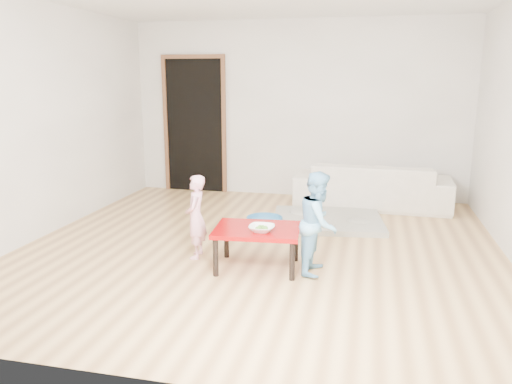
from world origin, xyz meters
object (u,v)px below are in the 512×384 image
(child_pink, at_px, (196,217))
(bowl, at_px, (262,228))
(child_blue, at_px, (319,223))
(red_table, at_px, (257,248))
(sofa, at_px, (372,185))
(basin, at_px, (265,223))

(child_pink, bearing_deg, bowl, 62.09)
(child_blue, bearing_deg, bowl, 109.35)
(red_table, height_order, child_pink, child_pink)
(sofa, height_order, basin, sofa)
(sofa, xyz_separation_m, red_table, (-1.04, -2.64, -0.11))
(bowl, bearing_deg, sofa, 70.29)
(red_table, distance_m, child_blue, 0.63)
(sofa, distance_m, child_blue, 2.65)
(bowl, xyz_separation_m, child_pink, (-0.73, 0.25, -0.01))
(red_table, distance_m, child_pink, 0.72)
(bowl, height_order, child_blue, child_blue)
(bowl, bearing_deg, child_blue, 15.11)
(bowl, xyz_separation_m, child_blue, (0.50, 0.14, 0.05))
(child_blue, bearing_deg, red_table, 98.11)
(bowl, distance_m, child_pink, 0.77)
(sofa, height_order, red_table, sofa)
(child_pink, bearing_deg, basin, 148.80)
(sofa, bearing_deg, bowl, 72.59)
(red_table, bearing_deg, sofa, 68.42)
(red_table, distance_m, bowl, 0.26)
(bowl, bearing_deg, child_pink, 160.82)
(sofa, distance_m, child_pink, 3.02)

